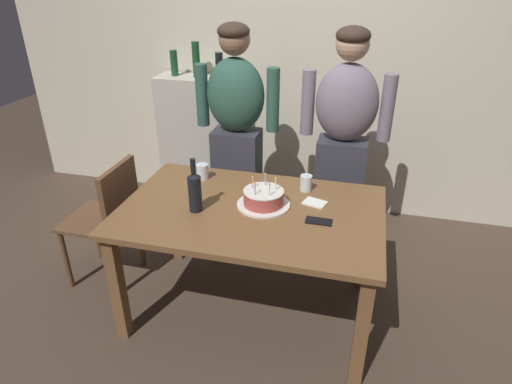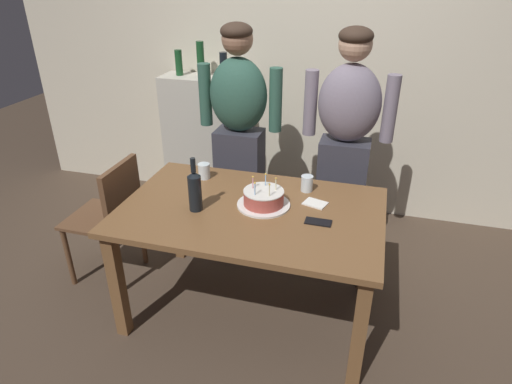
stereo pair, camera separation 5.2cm
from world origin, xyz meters
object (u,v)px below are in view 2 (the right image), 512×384
object	(u,v)px
wine_bottle	(195,190)
napkin_stack	(315,203)
birthday_cake	(264,199)
cell_phone	(318,222)
person_woman_cardigan	(345,147)
dining_chair	(112,212)
water_glass_near	(307,183)
person_man_bearded	(239,137)
water_glass_far	(204,171)

from	to	relation	value
wine_bottle	napkin_stack	xyz separation A→B (m)	(0.65, 0.25, -0.12)
birthday_cake	cell_phone	bearing A→B (deg)	-17.02
wine_bottle	person_woman_cardigan	bearing A→B (deg)	49.09
dining_chair	cell_phone	bearing A→B (deg)	84.91
water_glass_near	wine_bottle	xyz separation A→B (m)	(-0.57, -0.41, 0.08)
birthday_cake	wine_bottle	bearing A→B (deg)	-157.52
wine_bottle	person_man_bearded	distance (m)	0.86
cell_phone	dining_chair	xyz separation A→B (m)	(-1.39, 0.12, -0.23)
person_man_bearded	dining_chair	xyz separation A→B (m)	(-0.68, -0.69, -0.36)
napkin_stack	dining_chair	size ratio (longest dim) A/B	0.15
birthday_cake	dining_chair	xyz separation A→B (m)	(-1.05, 0.02, -0.27)
water_glass_near	person_man_bearded	xyz separation A→B (m)	(-0.58, 0.46, 0.08)
person_woman_cardigan	person_man_bearded	bearing A→B (deg)	0.00
wine_bottle	napkin_stack	bearing A→B (deg)	21.06
water_glass_near	water_glass_far	bearing A→B (deg)	-179.74
person_man_bearded	person_woman_cardigan	xyz separation A→B (m)	(0.76, 0.00, 0.00)
water_glass_near	person_woman_cardigan	bearing A→B (deg)	68.48
cell_phone	dining_chair	world-z (taller)	dining_chair
water_glass_far	person_man_bearded	bearing A→B (deg)	78.38
water_glass_near	person_woman_cardigan	world-z (taller)	person_woman_cardigan
water_glass_near	wine_bottle	bearing A→B (deg)	-144.46
water_glass_far	wine_bottle	xyz separation A→B (m)	(0.11, -0.40, 0.08)
water_glass_far	person_woman_cardigan	size ratio (longest dim) A/B	0.06
wine_bottle	cell_phone	world-z (taller)	wine_bottle
wine_bottle	cell_phone	xyz separation A→B (m)	(0.69, 0.05, -0.12)
water_glass_far	dining_chair	size ratio (longest dim) A/B	0.11
cell_phone	water_glass_far	bearing A→B (deg)	156.69
cell_phone	dining_chair	bearing A→B (deg)	175.46
person_woman_cardigan	dining_chair	distance (m)	1.64
person_man_bearded	water_glass_near	bearing A→B (deg)	141.86
cell_phone	dining_chair	size ratio (longest dim) A/B	0.17
water_glass_far	person_woman_cardigan	world-z (taller)	person_woman_cardigan
water_glass_near	cell_phone	bearing A→B (deg)	-70.51
person_woman_cardigan	dining_chair	world-z (taller)	person_woman_cardigan
water_glass_far	dining_chair	distance (m)	0.68
napkin_stack	person_man_bearded	distance (m)	0.91
water_glass_near	cell_phone	distance (m)	0.38
wine_bottle	dining_chair	distance (m)	0.79
wine_bottle	dining_chair	xyz separation A→B (m)	(-0.69, 0.17, -0.35)
birthday_cake	wine_bottle	distance (m)	0.40
water_glass_near	cell_phone	xyz separation A→B (m)	(0.13, -0.36, -0.05)
water_glass_near	person_man_bearded	distance (m)	0.75
birthday_cake	cell_phone	distance (m)	0.35
water_glass_near	dining_chair	bearing A→B (deg)	-169.42
water_glass_far	dining_chair	xyz separation A→B (m)	(-0.58, -0.23, -0.27)
napkin_stack	dining_chair	distance (m)	1.36
person_woman_cardigan	water_glass_near	bearing A→B (deg)	68.48
person_man_bearded	person_woman_cardigan	bearing A→B (deg)	-180.00
wine_bottle	person_man_bearded	xyz separation A→B (m)	(-0.02, 0.86, 0.01)
person_man_bearded	dining_chair	distance (m)	1.03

